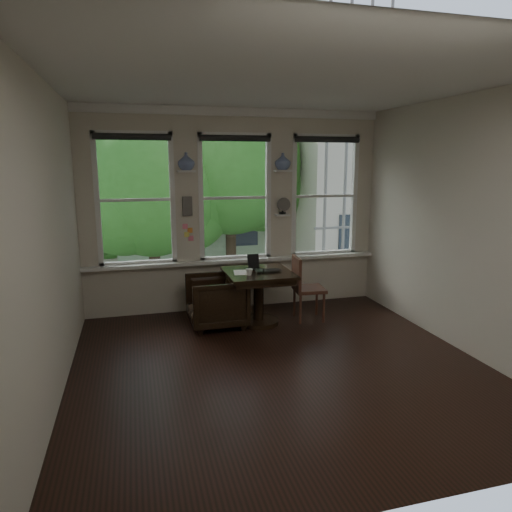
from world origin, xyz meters
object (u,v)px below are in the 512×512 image
object	(u,v)px
side_chair_right	(309,288)
laptop	(270,272)
armchair_left	(216,301)
table	(259,298)
mug	(249,272)

from	to	relation	value
side_chair_right	laptop	xyz separation A→B (m)	(-0.62, -0.08, 0.30)
armchair_left	table	bearing A→B (deg)	82.43
armchair_left	mug	bearing A→B (deg)	59.85
side_chair_right	laptop	bearing A→B (deg)	103.07
side_chair_right	mug	xyz separation A→B (m)	(-0.92, -0.15, 0.33)
table	laptop	distance (m)	0.42
table	side_chair_right	size ratio (longest dim) A/B	0.98
table	mug	size ratio (longest dim) A/B	9.54
armchair_left	laptop	distance (m)	0.84
side_chair_right	mug	world-z (taller)	side_chair_right
laptop	mug	distance (m)	0.31
armchair_left	laptop	size ratio (longest dim) A/B	2.19
side_chair_right	table	bearing A→B (deg)	94.52
armchair_left	mug	distance (m)	0.65
armchair_left	mug	xyz separation A→B (m)	(0.41, -0.23, 0.44)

